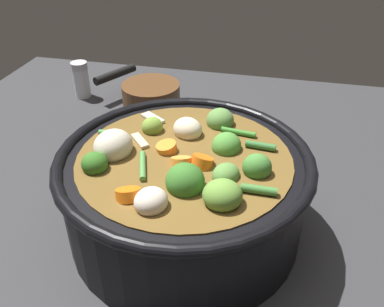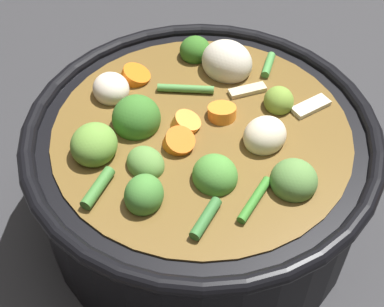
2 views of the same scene
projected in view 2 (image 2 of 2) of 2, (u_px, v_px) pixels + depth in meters
name	position (u px, v px, depth m)	size (l,w,h in m)	color
ground_plane	(200.00, 210.00, 0.57)	(1.10, 1.10, 0.00)	#2D2D30
cooking_pot	(201.00, 169.00, 0.52)	(0.32, 0.32, 0.15)	black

